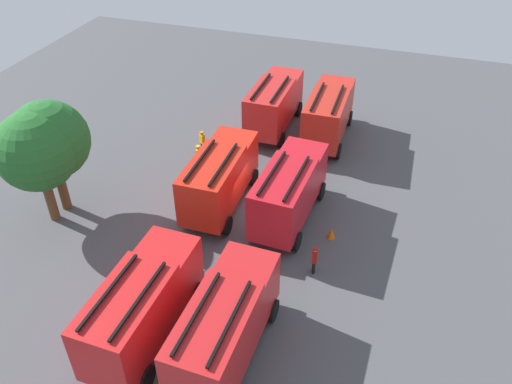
{
  "coord_description": "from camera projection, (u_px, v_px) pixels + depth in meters",
  "views": [
    {
      "loc": [
        -22.94,
        -7.54,
        19.4
      ],
      "look_at": [
        0.0,
        0.0,
        1.4
      ],
      "focal_mm": 36.41,
      "sensor_mm": 36.0,
      "label": 1
    }
  ],
  "objects": [
    {
      "name": "ground_plane",
      "position": [
        256.0,
        211.0,
        30.95
      ],
      "size": [
        56.68,
        56.68,
        0.0
      ],
      "primitive_type": "plane",
      "color": "#4C4C51"
    },
    {
      "name": "fire_truck_0",
      "position": [
        226.0,
        324.0,
        21.5
      ],
      "size": [
        7.26,
        2.91,
        3.88
      ],
      "rotation": [
        0.0,
        0.0,
        -0.03
      ],
      "color": "red",
      "rests_on": "ground"
    },
    {
      "name": "fire_truck_1",
      "position": [
        289.0,
        189.0,
        29.05
      ],
      "size": [
        7.32,
        3.07,
        3.88
      ],
      "rotation": [
        0.0,
        0.0,
        -0.05
      ],
      "color": "red",
      "rests_on": "ground"
    },
    {
      "name": "fire_truck_2",
      "position": [
        328.0,
        113.0,
        36.32
      ],
      "size": [
        7.24,
        2.84,
        3.88
      ],
      "rotation": [
        0.0,
        0.0,
        0.01
      ],
      "color": "red",
      "rests_on": "ground"
    },
    {
      "name": "fire_truck_3",
      "position": [
        142.0,
        304.0,
        22.38
      ],
      "size": [
        7.26,
        2.9,
        3.88
      ],
      "rotation": [
        0.0,
        0.0,
        -0.03
      ],
      "color": "red",
      "rests_on": "ground"
    },
    {
      "name": "fire_truck_4",
      "position": [
        220.0,
        176.0,
        30.08
      ],
      "size": [
        7.23,
        2.82,
        3.88
      ],
      "rotation": [
        0.0,
        0.0,
        0.01
      ],
      "color": "red",
      "rests_on": "ground"
    },
    {
      "name": "fire_truck_5",
      "position": [
        274.0,
        103.0,
        37.54
      ],
      "size": [
        7.22,
        2.79,
        3.88
      ],
      "rotation": [
        0.0,
        0.0,
        -0.01
      ],
      "color": "red",
      "rests_on": "ground"
    },
    {
      "name": "firefighter_0",
      "position": [
        199.0,
        156.0,
        33.88
      ],
      "size": [
        0.45,
        0.3,
        1.82
      ],
      "rotation": [
        0.0,
        0.0,
        4.86
      ],
      "color": "black",
      "rests_on": "ground"
    },
    {
      "name": "firefighter_1",
      "position": [
        202.0,
        141.0,
        35.66
      ],
      "size": [
        0.44,
        0.48,
        1.62
      ],
      "rotation": [
        0.0,
        0.0,
        5.64
      ],
      "color": "black",
      "rests_on": "ground"
    },
    {
      "name": "firefighter_2",
      "position": [
        314.0,
        259.0,
        26.37
      ],
      "size": [
        0.46,
        0.32,
        1.64
      ],
      "rotation": [
        0.0,
        0.0,
        1.77
      ],
      "color": "black",
      "rests_on": "ground"
    },
    {
      "name": "tree_1",
      "position": [
        36.0,
        152.0,
        27.66
      ],
      "size": [
        4.41,
        4.41,
        6.83
      ],
      "color": "brown",
      "rests_on": "ground"
    },
    {
      "name": "tree_2",
      "position": [
        49.0,
        141.0,
        28.46
      ],
      "size": [
        4.46,
        4.46,
        6.91
      ],
      "color": "brown",
      "rests_on": "ground"
    },
    {
      "name": "traffic_cone_0",
      "position": [
        331.0,
        233.0,
        28.85
      ],
      "size": [
        0.45,
        0.45,
        0.64
      ],
      "primitive_type": "cone",
      "color": "#F2600C",
      "rests_on": "ground"
    }
  ]
}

